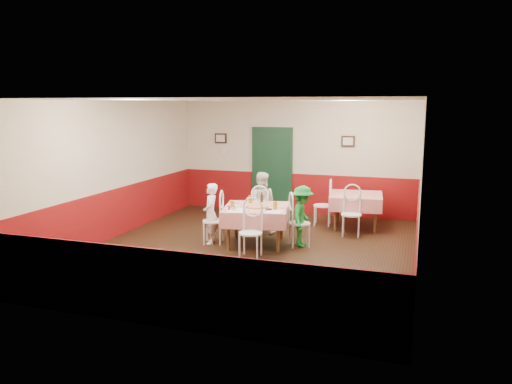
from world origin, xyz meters
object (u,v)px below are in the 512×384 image
(beer_bottle, at_px, (262,198))
(second_table, at_px, (356,211))
(glass_a, at_px, (232,205))
(main_table, at_px, (256,226))
(chair_left, at_px, (213,221))
(chair_second_a, at_px, (323,206))
(chair_near, at_px, (250,233))
(diner_left, at_px, (211,214))
(diner_right, at_px, (302,216))
(chair_right, at_px, (300,223))
(glass_b, at_px, (275,206))
(chair_far, at_px, (261,213))
(chair_second_b, at_px, (351,215))
(glass_c, at_px, (250,199))
(wallet, at_px, (269,209))
(diner_far, at_px, (261,203))
(pizza, at_px, (257,207))

(beer_bottle, bearing_deg, second_table, 43.82)
(glass_a, bearing_deg, main_table, 44.50)
(chair_left, distance_m, chair_second_a, 2.81)
(chair_near, relative_size, diner_left, 0.75)
(second_table, bearing_deg, glass_a, -130.74)
(glass_a, distance_m, diner_right, 1.37)
(chair_near, height_order, diner_right, diner_right)
(chair_second_a, bearing_deg, chair_near, -20.36)
(chair_right, distance_m, glass_b, 0.64)
(second_table, distance_m, chair_far, 2.20)
(diner_left, bearing_deg, chair_far, 127.96)
(beer_bottle, height_order, diner_right, diner_right)
(main_table, height_order, diner_left, diner_left)
(chair_second_b, relative_size, glass_c, 6.14)
(chair_second_a, xyz_separation_m, wallet, (-0.60, -2.23, 0.32))
(chair_left, xyz_separation_m, chair_right, (1.66, 0.34, 0.00))
(diner_right, bearing_deg, chair_right, 98.57)
(chair_right, relative_size, chair_second_a, 1.00)
(chair_far, xyz_separation_m, chair_second_b, (1.85, 0.43, 0.00))
(chair_near, height_order, wallet, chair_near)
(chair_near, bearing_deg, chair_far, 97.10)
(diner_left, bearing_deg, diner_far, 129.60)
(glass_b, bearing_deg, chair_left, -179.01)
(diner_left, bearing_deg, second_table, 113.54)
(chair_left, xyz_separation_m, wallet, (1.16, -0.04, 0.32))
(pizza, bearing_deg, glass_a, -142.24)
(pizza, distance_m, diner_left, 0.94)
(chair_second_b, height_order, wallet, chair_second_b)
(second_table, height_order, wallet, wallet)
(beer_bottle, bearing_deg, glass_b, -51.17)
(second_table, xyz_separation_m, chair_right, (-0.85, -1.84, 0.08))
(glass_b, distance_m, diner_far, 1.21)
(chair_near, bearing_deg, diner_left, 143.74)
(chair_far, height_order, wallet, chair_far)
(main_table, relative_size, diner_right, 1.03)
(chair_left, xyz_separation_m, glass_c, (0.60, 0.51, 0.38))
(second_table, distance_m, glass_b, 2.54)
(chair_second_a, relative_size, chair_second_b, 1.00)
(glass_b, distance_m, wallet, 0.14)
(glass_b, relative_size, diner_far, 0.12)
(chair_right, relative_size, beer_bottle, 4.44)
(chair_far, height_order, beer_bottle, beer_bottle)
(glass_c, distance_m, diner_far, 0.57)
(chair_right, bearing_deg, beer_bottle, 50.19)
(pizza, bearing_deg, chair_second_b, 38.55)
(chair_second_b, xyz_separation_m, glass_c, (-1.91, -0.93, 0.38))
(chair_far, xyz_separation_m, glass_c, (-0.06, -0.50, 0.38))
(chair_second_b, distance_m, glass_a, 2.63)
(second_table, relative_size, glass_b, 7.35)
(chair_far, relative_size, chair_second_a, 1.00)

